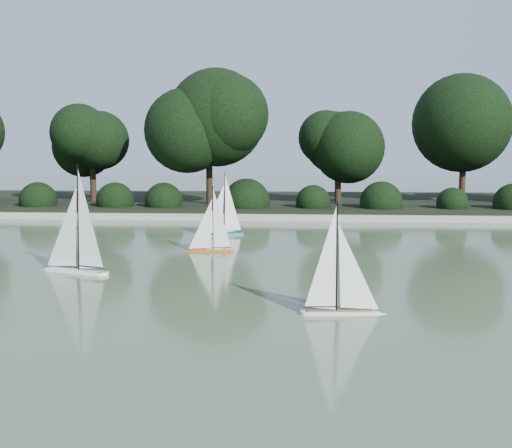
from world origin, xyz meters
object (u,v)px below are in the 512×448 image
object	(u,v)px
sailboat_teal	(219,225)
sailboat_white_a	(71,255)
sailboat_orange	(207,241)
sailboat_white_b	(347,296)

from	to	relation	value
sailboat_teal	sailboat_white_a	bearing A→B (deg)	-111.53
sailboat_white_a	sailboat_teal	size ratio (longest dim) A/B	1.19
sailboat_white_a	sailboat_orange	world-z (taller)	sailboat_white_a
sailboat_orange	sailboat_white_b	bearing A→B (deg)	-62.66
sailboat_white_a	sailboat_white_b	bearing A→B (deg)	-28.91
sailboat_white_a	sailboat_teal	world-z (taller)	sailboat_white_a
sailboat_orange	sailboat_teal	size ratio (longest dim) A/B	0.87
sailboat_white_a	sailboat_white_b	xyz separation A→B (m)	(4.28, -2.37, -0.07)
sailboat_white_b	sailboat_teal	xyz separation A→B (m)	(-2.47, 6.97, 0.02)
sailboat_white_a	sailboat_white_b	size ratio (longest dim) A/B	1.27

